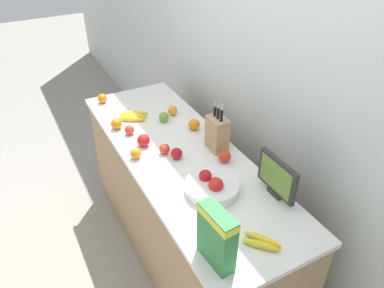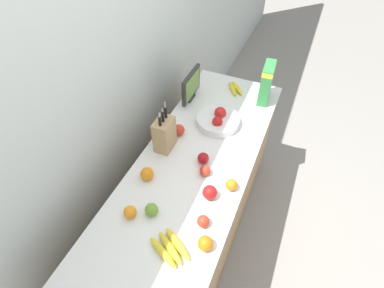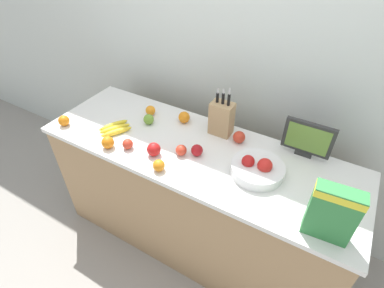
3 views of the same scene
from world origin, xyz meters
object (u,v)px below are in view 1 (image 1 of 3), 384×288
object	(u,v)px
apple_by_knife_block	(143,140)
apple_rightmost	(164,149)
knife_block	(217,133)
apple_rear	(177,153)
orange_front_left	(136,153)
small_monitor	(277,177)
apple_near_bananas	(225,156)
banana_bunch_left	(133,116)
banana_bunch_right	(262,242)
apple_middle	(164,117)
orange_by_cereal	(102,98)
orange_mid_right	(116,124)
orange_mid_left	(173,110)
apple_front	(130,130)
fruit_bowl	(212,186)
cereal_box	(217,235)
orange_front_right	(194,124)

from	to	relation	value
apple_by_knife_block	apple_rightmost	xyz separation A→B (m)	(0.14, 0.08, -0.01)
knife_block	apple_rear	xyz separation A→B (m)	(-0.03, -0.27, -0.08)
orange_front_left	knife_block	bearing A→B (deg)	73.44
small_monitor	apple_near_bananas	distance (m)	0.40
banana_bunch_left	banana_bunch_right	bearing A→B (deg)	4.52
apple_by_knife_block	orange_front_left	bearing A→B (deg)	-42.57
apple_near_bananas	orange_front_left	world-z (taller)	apple_near_bananas
apple_rightmost	banana_bunch_left	bearing A→B (deg)	-177.93
apple_near_bananas	apple_rightmost	distance (m)	0.38
apple_middle	orange_by_cereal	world-z (taller)	orange_by_cereal
banana_bunch_right	apple_near_bananas	size ratio (longest dim) A/B	2.47
apple_near_bananas	apple_by_knife_block	distance (m)	0.53
orange_mid_right	orange_mid_left	xyz separation A→B (m)	(0.01, 0.42, -0.00)
banana_bunch_left	apple_front	distance (m)	0.21
apple_by_knife_block	orange_front_left	size ratio (longest dim) A/B	1.20
knife_block	fruit_bowl	bearing A→B (deg)	-34.90
apple_by_knife_block	orange_mid_left	bearing A→B (deg)	128.97
small_monitor	fruit_bowl	world-z (taller)	small_monitor
banana_bunch_left	apple_front	world-z (taller)	apple_front
knife_block	fruit_bowl	world-z (taller)	knife_block
fruit_bowl	apple_near_bananas	distance (m)	0.28
cereal_box	orange_by_cereal	bearing A→B (deg)	175.40
apple_middle	orange_mid_left	bearing A→B (deg)	120.27
cereal_box	apple_rear	world-z (taller)	cereal_box
fruit_bowl	apple_front	xyz separation A→B (m)	(-0.75, -0.19, -0.00)
apple_front	orange_mid_left	bearing A→B (deg)	105.36
knife_block	apple_by_knife_block	distance (m)	0.47
banana_bunch_right	apple_rear	distance (m)	0.79
orange_mid_right	orange_front_left	distance (m)	0.38
small_monitor	apple_middle	distance (m)	1.01
banana_bunch_right	apple_rightmost	size ratio (longest dim) A/B	2.83
orange_by_cereal	orange_front_left	world-z (taller)	orange_by_cereal
cereal_box	banana_bunch_left	distance (m)	1.35
banana_bunch_left	apple_rightmost	bearing A→B (deg)	2.07
knife_block	orange_by_cereal	bearing A→B (deg)	-154.39
orange_front_left	orange_mid_left	distance (m)	0.57
fruit_bowl	apple_rear	size ratio (longest dim) A/B	4.17
cereal_box	apple_rightmost	bearing A→B (deg)	165.96
orange_mid_right	fruit_bowl	bearing A→B (deg)	15.85
banana_bunch_left	orange_by_cereal	bearing A→B (deg)	-160.30
apple_by_knife_block	orange_mid_right	size ratio (longest dim) A/B	1.07
apple_by_knife_block	orange_front_right	xyz separation A→B (m)	(-0.02, 0.38, -0.00)
knife_block	orange_mid_left	size ratio (longest dim) A/B	4.88
apple_by_knife_block	cereal_box	bearing A→B (deg)	-3.46
orange_front_left	apple_front	bearing A→B (deg)	167.26
apple_front	orange_front_left	xyz separation A→B (m)	(0.27, -0.06, 0.00)
banana_bunch_left	orange_front_right	xyz separation A→B (m)	(0.34, 0.31, 0.02)
orange_mid_right	orange_mid_left	distance (m)	0.42
knife_block	apple_front	size ratio (longest dim) A/B	5.13
small_monitor	orange_by_cereal	size ratio (longest dim) A/B	3.84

